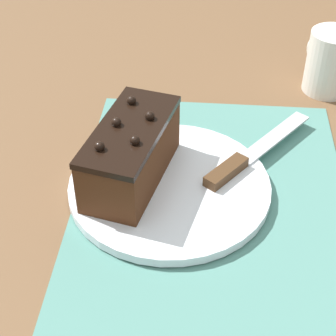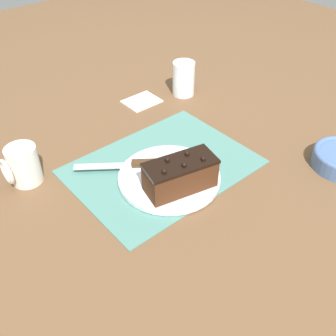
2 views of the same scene
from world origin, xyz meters
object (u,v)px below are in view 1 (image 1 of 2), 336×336
Objects in this scene: cake_plate at (170,186)px; serving_knife at (243,159)px; coffee_mug at (330,61)px; chocolate_cake at (131,152)px.

serving_knife is at bearing -62.23° from cake_plate.
coffee_mug is at bearing 95.87° from serving_knife.
coffee_mug is at bearing -46.67° from chocolate_cake.
chocolate_cake is 0.15m from serving_knife.
cake_plate is 1.38× the size of serving_knife.
coffee_mug is (0.27, -0.23, 0.04)m from cake_plate.
coffee_mug reaches higher than cake_plate.
serving_knife reaches higher than cake_plate.
serving_knife is at bearing 148.32° from coffee_mug.
cake_plate is 0.11m from serving_knife.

